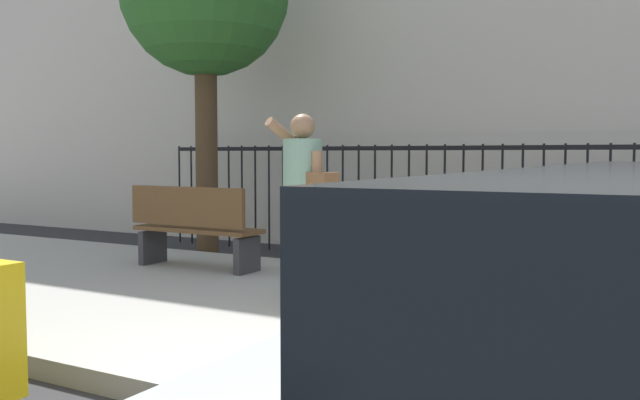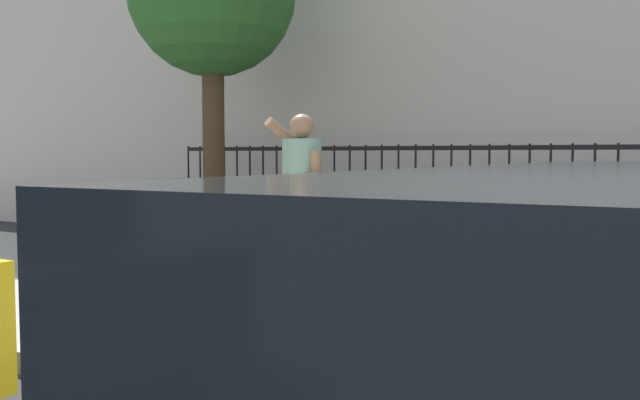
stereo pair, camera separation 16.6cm
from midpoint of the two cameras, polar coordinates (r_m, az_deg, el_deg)
sidewalk at (r=5.58m, az=9.93°, el=-10.73°), size 28.00×4.40×0.15m
iron_fence at (r=8.99m, az=18.08°, el=0.73°), size 12.03×0.04×1.60m
pedestrian_on_phone at (r=5.99m, az=-2.07°, el=0.39°), size 0.72×0.54×1.66m
street_bench at (r=8.12m, az=-10.91°, el=-2.07°), size 1.60×0.45×0.95m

